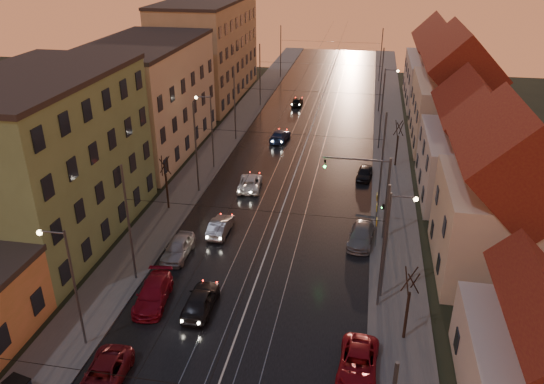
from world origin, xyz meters
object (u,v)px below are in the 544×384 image
Objects in this scene: traffic_light_mast at (375,188)px; driving_car_2 at (250,183)px; street_lamp_3 at (386,93)px; driving_car_1 at (220,226)px; street_lamp_1 at (391,237)px; parked_right_0 at (358,364)px; parked_right_2 at (364,173)px; street_lamp_0 at (68,277)px; street_lamp_2 at (209,125)px; parked_right_1 at (361,235)px; driving_car_4 at (297,102)px; parked_left_1 at (103,376)px; parked_left_2 at (153,294)px; driving_car_3 at (280,136)px; parked_left_3 at (178,248)px; driving_car_0 at (200,300)px.

traffic_light_mast is 14.65m from driving_car_2.
street_lamp_3 is 1.96× the size of driving_car_1.
parked_right_0 is (-1.60, -7.33, -4.23)m from street_lamp_1.
driving_car_1 is 17.81m from parked_right_2.
street_lamp_0 is 47.62m from street_lamp_3.
street_lamp_2 is at bearing 90.00° from street_lamp_0.
street_lamp_1 is 8.61m from parked_right_0.
driving_car_1 is 0.89× the size of driving_car_2.
parked_right_1 is at bearing 136.94° from driving_car_2.
street_lamp_1 is 2.22× the size of driving_car_4.
parked_left_1 is at bearing -121.03° from parked_right_1.
driving_car_1 is 10.08m from parked_left_2.
street_lamp_3 is 14.47m from driving_car_3.
driving_car_2 is 25.65m from parked_right_0.
street_lamp_3 is 1.65× the size of parked_left_2.
driving_car_1 reaches higher than driving_car_3.
street_lamp_0 is at bearing -174.70° from parked_right_0.
driving_car_1 is 0.94× the size of parked_left_3.
street_lamp_1 is 1.00× the size of street_lamp_3.
driving_car_0 is at bearing 86.97° from driving_car_2.
traffic_light_mast is 12.81m from parked_right_2.
parked_left_2 reaches higher than driving_car_3.
driving_car_1 is at bearing 72.03° from street_lamp_0.
parked_left_1 is at bearing -84.62° from street_lamp_2.
driving_car_3 is 27.37m from parked_left_3.
street_lamp_3 reaches higher than parked_left_1.
parked_right_1 is at bearing 104.45° from street_lamp_1.
parked_right_0 is at bearing -23.20° from parked_left_2.
parked_left_3 is (-2.79, -13.10, 0.10)m from driving_car_2.
parked_right_2 is (16.29, 28.14, -4.28)m from street_lamp_0.
street_lamp_0 is 1.84× the size of parked_left_3.
street_lamp_1 reaches higher than parked_left_3.
parked_left_3 is at bearing 86.25° from parked_left_2.
driving_car_1 reaches higher than driving_car_2.
driving_car_1 is 18.30m from parked_right_0.
driving_car_0 is at bearing 36.39° from street_lamp_0.
driving_car_1 is 23.16m from driving_car_3.
parked_right_1 is at bearing 48.97° from parked_left_1.
street_lamp_0 reaches higher than parked_right_1.
street_lamp_3 is 1.84× the size of parked_left_3.
driving_car_4 is at bearing 106.86° from traffic_light_mast.
parked_right_1 is (10.50, -37.90, 0.06)m from driving_car_4.
parked_right_1 is (13.57, 10.51, -0.02)m from parked_left_2.
driving_car_0 is at bearing 98.51° from driving_car_1.
parked_right_1 is at bearing -176.56° from driving_car_1.
parked_left_1 is 1.07× the size of parked_left_3.
driving_car_1 is at bearing 80.96° from driving_car_2.
driving_car_1 is (4.73, 14.59, -4.21)m from street_lamp_0.
parked_left_3 reaches higher than parked_right_2.
parked_right_2 is at bearing -113.91° from driving_car_0.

